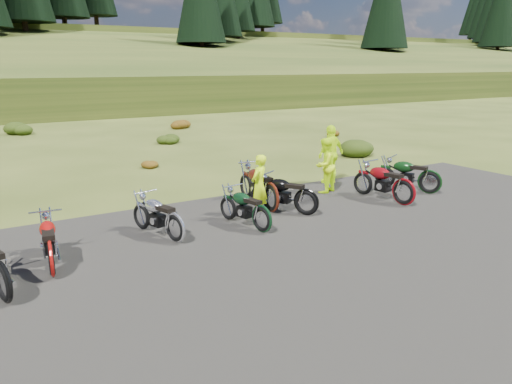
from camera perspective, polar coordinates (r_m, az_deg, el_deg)
ground at (r=11.68m, az=5.19°, el=-4.86°), size 300.00×300.00×0.00m
gravel_pad at (r=10.26m, az=11.93°, el=-7.92°), size 20.00×12.00×0.04m
hill_slope at (r=59.30m, az=-25.41°, el=9.31°), size 300.00×45.97×9.37m
conifer_35 at (r=115.62m, az=14.59°, el=20.47°), size 5.28×5.28×14.00m
conifer_37 at (r=112.82m, az=26.41°, el=19.00°), size 7.48×7.48×19.00m
conifer_38 at (r=121.18m, az=25.56°, el=19.00°), size 7.04×7.04×18.00m
conifer_39 at (r=129.55m, az=24.81°, el=19.00°), size 6.60×6.60×17.00m
conifer_40 at (r=137.94m, az=24.16°, el=19.00°), size 6.16×6.16×16.00m
conifer_41 at (r=146.27m, az=23.54°, el=18.68°), size 5.72×5.72×15.00m
shrub_3 at (r=31.07m, az=-25.37°, el=6.78°), size 1.56×1.56×0.92m
shrub_4 at (r=19.40m, az=-12.23°, el=3.33°), size 0.77×0.77×0.45m
shrub_5 at (r=25.28m, az=-10.09°, el=6.13°), size 1.03×1.03×0.61m
shrub_6 at (r=31.23m, az=-8.75°, el=7.87°), size 1.30×1.30×0.77m
shrub_7 at (r=22.08m, az=11.57°, el=5.30°), size 1.56×1.56×0.92m
shrub_8 at (r=27.95m, az=8.51°, el=6.81°), size 0.77×0.77×0.45m
motorcycle_0 at (r=9.39m, az=-26.65°, el=-11.37°), size 1.14×2.15×1.07m
motorcycle_1 at (r=10.12m, az=-22.17°, el=-9.04°), size 0.87×1.98×1.00m
motorcycle_2 at (r=11.72m, az=0.68°, el=-4.74°), size 0.95×1.94×0.97m
motorcycle_3 at (r=11.21m, az=-9.16°, el=-5.83°), size 1.12×2.01×1.00m
motorcycle_4 at (r=13.31m, az=1.74°, el=-2.38°), size 0.92×2.30×1.18m
motorcycle_5 at (r=13.07m, az=5.73°, el=-2.77°), size 1.55×2.07×1.05m
motorcycle_6 at (r=14.51m, az=16.42°, el=-1.56°), size 0.99×2.22×1.12m
motorcycle_7 at (r=16.03m, az=19.12°, el=-0.27°), size 1.52×2.16×1.08m
person_middle at (r=12.83m, az=0.35°, el=0.66°), size 0.69×0.62×1.59m
person_right_a at (r=15.28m, az=7.84°, el=2.93°), size 0.98×0.87×1.67m
person_right_b at (r=16.55m, az=8.55°, el=4.20°), size 1.18×0.64×1.91m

